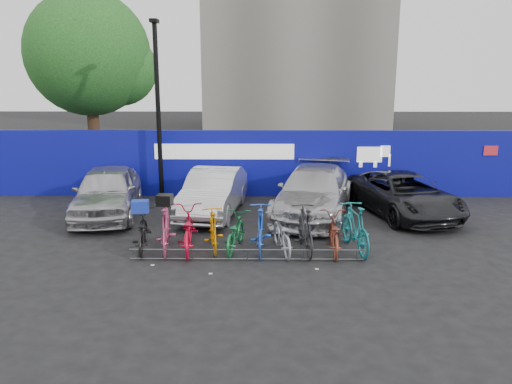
{
  "coord_description": "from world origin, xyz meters",
  "views": [
    {
      "loc": [
        0.32,
        -11.77,
        4.31
      ],
      "look_at": [
        0.18,
        2.0,
        1.08
      ],
      "focal_mm": 35.0,
      "sensor_mm": 36.0,
      "label": 1
    }
  ],
  "objects_px": {
    "car_1": "(213,192)",
    "bike_2": "(187,230)",
    "bike_rack": "(247,254)",
    "bike_0": "(142,231)",
    "bike_7": "(305,229)",
    "lamppost": "(158,107)",
    "car_3": "(404,195)",
    "bike_6": "(281,234)",
    "tree": "(94,57)",
    "bike_1": "(166,228)",
    "bike_8": "(334,233)",
    "bike_4": "(235,232)",
    "bike_5": "(261,229)",
    "car_2": "(314,192)",
    "car_0": "(107,191)",
    "bike_3": "(213,230)",
    "bike_9": "(355,228)"
  },
  "relations": [
    {
      "from": "tree",
      "to": "bike_7",
      "type": "bearing_deg",
      "value": -50.64
    },
    {
      "from": "bike_1",
      "to": "bike_7",
      "type": "bearing_deg",
      "value": 171.52
    },
    {
      "from": "bike_0",
      "to": "lamppost",
      "type": "bearing_deg",
      "value": -93.88
    },
    {
      "from": "tree",
      "to": "car_3",
      "type": "height_order",
      "value": "tree"
    },
    {
      "from": "bike_rack",
      "to": "bike_6",
      "type": "bearing_deg",
      "value": 37.65
    },
    {
      "from": "car_1",
      "to": "car_2",
      "type": "xyz_separation_m",
      "value": [
        3.16,
        -0.09,
        0.04
      ]
    },
    {
      "from": "lamppost",
      "to": "bike_6",
      "type": "xyz_separation_m",
      "value": [
        4.03,
        -5.36,
        -2.8
      ]
    },
    {
      "from": "car_3",
      "to": "bike_rack",
      "type": "bearing_deg",
      "value": -152.96
    },
    {
      "from": "bike_0",
      "to": "bike_6",
      "type": "bearing_deg",
      "value": 168.18
    },
    {
      "from": "car_2",
      "to": "bike_5",
      "type": "xyz_separation_m",
      "value": [
        -1.67,
        -3.34,
        -0.16
      ]
    },
    {
      "from": "bike_rack",
      "to": "bike_4",
      "type": "distance_m",
      "value": 0.9
    },
    {
      "from": "bike_5",
      "to": "bike_8",
      "type": "height_order",
      "value": "bike_5"
    },
    {
      "from": "car_0",
      "to": "bike_1",
      "type": "xyz_separation_m",
      "value": [
        2.42,
        -3.18,
        -0.19
      ]
    },
    {
      "from": "bike_3",
      "to": "bike_6",
      "type": "relative_size",
      "value": 0.97
    },
    {
      "from": "tree",
      "to": "bike_7",
      "type": "distance_m",
      "value": 13.68
    },
    {
      "from": "bike_1",
      "to": "bike_9",
      "type": "xyz_separation_m",
      "value": [
        4.73,
        -0.02,
        0.02
      ]
    },
    {
      "from": "bike_8",
      "to": "tree",
      "type": "bearing_deg",
      "value": -44.94
    },
    {
      "from": "car_0",
      "to": "car_1",
      "type": "xyz_separation_m",
      "value": [
        3.3,
        0.21,
        -0.07
      ]
    },
    {
      "from": "bike_7",
      "to": "bike_9",
      "type": "xyz_separation_m",
      "value": [
        1.25,
        0.05,
        0.02
      ]
    },
    {
      "from": "bike_rack",
      "to": "bike_5",
      "type": "height_order",
      "value": "bike_5"
    },
    {
      "from": "bike_4",
      "to": "bike_8",
      "type": "height_order",
      "value": "bike_8"
    },
    {
      "from": "car_1",
      "to": "bike_5",
      "type": "height_order",
      "value": "car_1"
    },
    {
      "from": "bike_rack",
      "to": "bike_0",
      "type": "bearing_deg",
      "value": 163.78
    },
    {
      "from": "tree",
      "to": "car_2",
      "type": "distance_m",
      "value": 11.8
    },
    {
      "from": "bike_8",
      "to": "bike_4",
      "type": "bearing_deg",
      "value": 0.46
    },
    {
      "from": "lamppost",
      "to": "car_1",
      "type": "height_order",
      "value": "lamppost"
    },
    {
      "from": "car_0",
      "to": "car_3",
      "type": "distance_m",
      "value": 9.3
    },
    {
      "from": "bike_4",
      "to": "bike_0",
      "type": "bearing_deg",
      "value": 9.42
    },
    {
      "from": "car_1",
      "to": "bike_5",
      "type": "distance_m",
      "value": 3.74
    },
    {
      "from": "car_0",
      "to": "bike_7",
      "type": "relative_size",
      "value": 2.32
    },
    {
      "from": "bike_rack",
      "to": "bike_0",
      "type": "height_order",
      "value": "bike_0"
    },
    {
      "from": "car_2",
      "to": "bike_6",
      "type": "distance_m",
      "value": 3.6
    },
    {
      "from": "bike_4",
      "to": "bike_6",
      "type": "distance_m",
      "value": 1.17
    },
    {
      "from": "bike_5",
      "to": "bike_6",
      "type": "distance_m",
      "value": 0.53
    },
    {
      "from": "bike_8",
      "to": "lamppost",
      "type": "bearing_deg",
      "value": -41.72
    },
    {
      "from": "bike_rack",
      "to": "bike_1",
      "type": "xyz_separation_m",
      "value": [
        -2.06,
        0.73,
        0.42
      ]
    },
    {
      "from": "lamppost",
      "to": "bike_7",
      "type": "height_order",
      "value": "lamppost"
    },
    {
      "from": "bike_0",
      "to": "bike_5",
      "type": "bearing_deg",
      "value": 168.86
    },
    {
      "from": "car_3",
      "to": "bike_2",
      "type": "distance_m",
      "value": 7.18
    },
    {
      "from": "car_3",
      "to": "bike_7",
      "type": "relative_size",
      "value": 2.39
    },
    {
      "from": "car_2",
      "to": "bike_4",
      "type": "bearing_deg",
      "value": -111.29
    },
    {
      "from": "bike_6",
      "to": "bike_4",
      "type": "bearing_deg",
      "value": -17.17
    },
    {
      "from": "lamppost",
      "to": "bike_rack",
      "type": "distance_m",
      "value": 7.48
    },
    {
      "from": "tree",
      "to": "car_1",
      "type": "xyz_separation_m",
      "value": [
        5.59,
        -6.53,
        -4.36
      ]
    },
    {
      "from": "bike_3",
      "to": "car_1",
      "type": "bearing_deg",
      "value": -94.24
    },
    {
      "from": "bike_0",
      "to": "bike_7",
      "type": "relative_size",
      "value": 0.95
    },
    {
      "from": "bike_3",
      "to": "bike_9",
      "type": "xyz_separation_m",
      "value": [
        3.55,
        -0.08,
        0.09
      ]
    },
    {
      "from": "car_1",
      "to": "bike_6",
      "type": "height_order",
      "value": "car_1"
    },
    {
      "from": "bike_rack",
      "to": "bike_7",
      "type": "relative_size",
      "value": 2.84
    },
    {
      "from": "car_1",
      "to": "bike_2",
      "type": "xyz_separation_m",
      "value": [
        -0.34,
        -3.4,
        -0.16
      ]
    }
  ]
}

